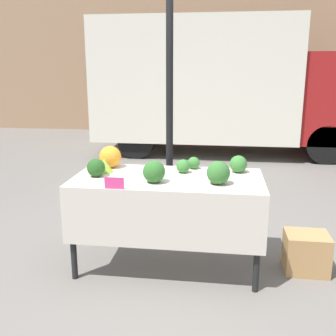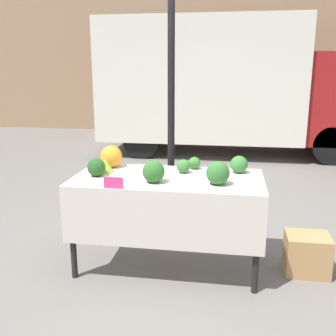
% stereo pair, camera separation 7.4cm
% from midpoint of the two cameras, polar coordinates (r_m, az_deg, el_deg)
% --- Properties ---
extents(ground_plane, '(40.00, 40.00, 0.00)m').
position_cam_midpoint_polar(ground_plane, '(3.65, 0.60, -13.80)').
color(ground_plane, slate).
extents(building_facade, '(16.00, 0.60, 5.40)m').
position_cam_midpoint_polar(building_facade, '(11.27, 7.00, 19.12)').
color(building_facade, '#9E7A5B').
rests_on(building_facade, ground_plane).
extents(tent_pole, '(0.07, 0.07, 2.62)m').
position_cam_midpoint_polar(tent_pole, '(3.92, 1.01, 8.32)').
color(tent_pole, black).
rests_on(tent_pole, ground_plane).
extents(parked_truck, '(5.20, 1.91, 2.66)m').
position_cam_midpoint_polar(parked_truck, '(8.21, 8.33, 11.98)').
color(parked_truck, silver).
rests_on(parked_truck, ground_plane).
extents(market_table, '(1.61, 0.80, 0.82)m').
position_cam_midpoint_polar(market_table, '(3.32, 0.48, -3.46)').
color(market_table, beige).
rests_on(market_table, ground_plane).
extents(orange_cauliflower, '(0.20, 0.20, 0.20)m').
position_cam_midpoint_polar(orange_cauliflower, '(3.69, -7.66, 1.66)').
color(orange_cauliflower, orange).
rests_on(orange_cauliflower, market_table).
extents(romanesco_head, '(0.16, 0.16, 0.13)m').
position_cam_midpoint_polar(romanesco_head, '(3.54, -8.53, 0.43)').
color(romanesco_head, '#93B238').
rests_on(romanesco_head, market_table).
extents(broccoli_head_0, '(0.19, 0.19, 0.19)m').
position_cam_midpoint_polar(broccoli_head_0, '(3.14, 7.93, -0.73)').
color(broccoli_head_0, '#336B2D').
rests_on(broccoli_head_0, market_table).
extents(broccoli_head_1, '(0.11, 0.11, 0.11)m').
position_cam_midpoint_polar(broccoli_head_1, '(3.61, 4.45, 0.73)').
color(broccoli_head_1, '#387533').
rests_on(broccoli_head_1, market_table).
extents(broccoli_head_2, '(0.12, 0.12, 0.12)m').
position_cam_midpoint_polar(broccoli_head_2, '(3.47, 2.87, 0.26)').
color(broccoli_head_2, '#387533').
rests_on(broccoli_head_2, market_table).
extents(broccoli_head_3, '(0.16, 0.16, 0.16)m').
position_cam_midpoint_polar(broccoli_head_3, '(3.40, -9.74, 0.10)').
color(broccoli_head_3, '#23511E').
rests_on(broccoli_head_3, market_table).
extents(broccoli_head_4, '(0.15, 0.15, 0.15)m').
position_cam_midpoint_polar(broccoli_head_4, '(3.52, 10.87, 0.51)').
color(broccoli_head_4, '#387533').
rests_on(broccoli_head_4, market_table).
extents(broccoli_head_5, '(0.18, 0.18, 0.18)m').
position_cam_midpoint_polar(broccoli_head_5, '(3.16, -1.44, -0.53)').
color(broccoli_head_5, '#2D6628').
rests_on(broccoli_head_5, market_table).
extents(price_sign, '(0.15, 0.01, 0.09)m').
position_cam_midpoint_polar(price_sign, '(3.04, -7.24, -2.14)').
color(price_sign, '#E53D84').
rests_on(price_sign, market_table).
extents(produce_crate, '(0.36, 0.30, 0.34)m').
position_cam_midpoint_polar(produce_crate, '(3.66, 20.06, -11.64)').
color(produce_crate, tan).
rests_on(produce_crate, ground_plane).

